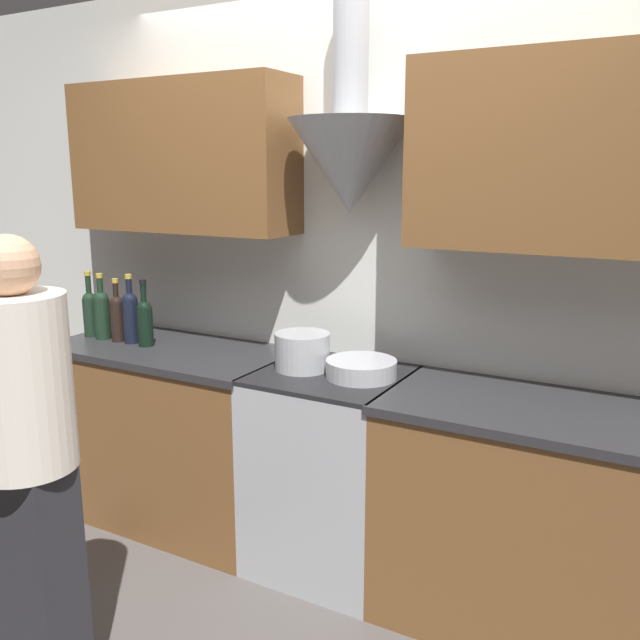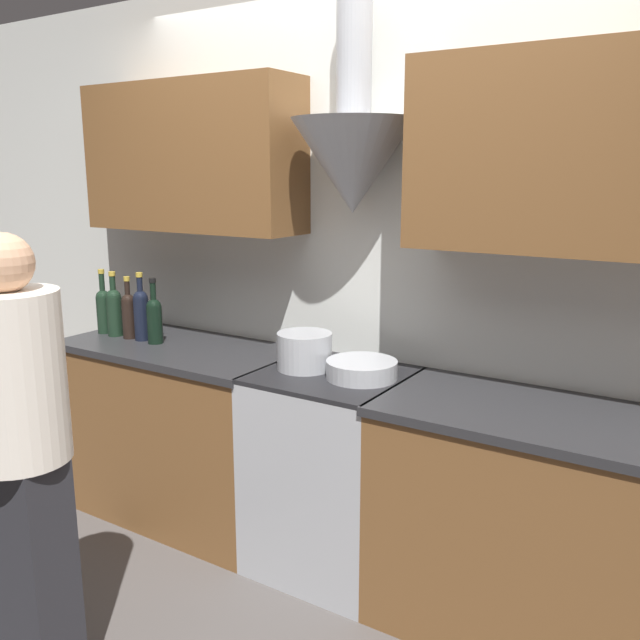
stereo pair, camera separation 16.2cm
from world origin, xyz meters
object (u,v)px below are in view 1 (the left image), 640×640
mixing_bowl (361,369)px  person_foreground_left (27,458)px  stock_pot (302,351)px  wine_bottle_1 (102,312)px  wine_bottle_3 (131,315)px  wine_bottle_0 (90,311)px  stove_range (331,470)px  wine_bottle_2 (117,316)px  wine_bottle_4 (145,320)px

mixing_bowl → person_foreground_left: (-0.60, -1.16, -0.07)m
stock_pot → person_foreground_left: (-0.32, -1.15, -0.11)m
wine_bottle_1 → wine_bottle_3: (0.19, 0.01, 0.01)m
stock_pot → wine_bottle_3: bearing=-178.9°
wine_bottle_1 → person_foreground_left: (0.84, -1.12, -0.17)m
wine_bottle_0 → stock_pot: (1.26, 0.02, -0.05)m
stove_range → mixing_bowl: size_ratio=3.03×
wine_bottle_3 → stock_pot: 0.98m
person_foreground_left → stock_pot: bearing=74.4°
wine_bottle_2 → wine_bottle_3: wine_bottle_3 is taller
wine_bottle_0 → mixing_bowl: size_ratio=1.14×
wine_bottle_3 → mixing_bowl: 1.26m
wine_bottle_1 → mixing_bowl: bearing=1.6°
wine_bottle_0 → person_foreground_left: size_ratio=0.22×
wine_bottle_1 → mixing_bowl: (1.44, 0.04, -0.10)m
wine_bottle_3 → stock_pot: size_ratio=1.44×
wine_bottle_1 → person_foreground_left: size_ratio=0.22×
wine_bottle_0 → wine_bottle_1: wine_bottle_0 is taller
stove_range → stock_pot: bearing=-175.9°
mixing_bowl → wine_bottle_4: bearing=-177.9°
wine_bottle_0 → wine_bottle_3: wine_bottle_3 is taller
wine_bottle_4 → person_foreground_left: size_ratio=0.21×
stove_range → person_foreground_left: person_foreground_left is taller
wine_bottle_2 → wine_bottle_4: (0.19, -0.00, -0.00)m
wine_bottle_4 → stock_pot: size_ratio=1.37×
stove_range → wine_bottle_0: size_ratio=2.65×
wine_bottle_4 → stock_pot: (0.87, 0.03, -0.05)m
wine_bottle_0 → wine_bottle_2: (0.20, -0.01, -0.00)m
stove_range → wine_bottle_2: size_ratio=2.82×
wine_bottle_4 → wine_bottle_0: bearing=177.9°
stove_range → wine_bottle_2: wine_bottle_2 is taller
mixing_bowl → person_foreground_left: person_foreground_left is taller
wine_bottle_1 → person_foreground_left: person_foreground_left is taller
stove_range → person_foreground_left: size_ratio=0.58×
wine_bottle_2 → wine_bottle_3: 0.09m
wine_bottle_3 → person_foreground_left: (0.66, -1.13, -0.18)m
wine_bottle_2 → wine_bottle_4: wine_bottle_4 is taller
wine_bottle_0 → stock_pot: size_ratio=1.42×
wine_bottle_2 → mixing_bowl: bearing=1.6°
stove_range → wine_bottle_3: 1.26m
wine_bottle_3 → person_foreground_left: size_ratio=0.22×
wine_bottle_0 → stock_pot: wine_bottle_0 is taller
wine_bottle_4 → wine_bottle_2: bearing=178.6°
person_foreground_left → wine_bottle_4: bearing=116.2°
wine_bottle_1 → wine_bottle_0: bearing=172.9°
wine_bottle_0 → wine_bottle_4: wine_bottle_0 is taller
wine_bottle_2 → mixing_bowl: wine_bottle_2 is taller
wine_bottle_2 → mixing_bowl: 1.34m
wine_bottle_2 → stock_pot: 1.06m
wine_bottle_1 → stove_range: bearing=1.6°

